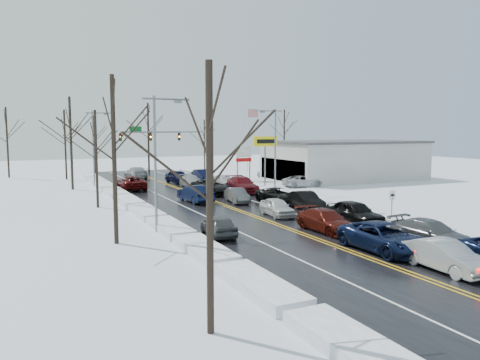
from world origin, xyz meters
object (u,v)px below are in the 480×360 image
flagpole (248,136)px  dealership_building (344,160)px  oncoming_car_0 (195,202)px  traffic_signal_mast (179,139)px  tires_plus_sign (265,145)px

flagpole → dealership_building: bearing=-53.7°
flagpole → oncoming_car_0: 29.00m
traffic_signal_mast → oncoming_car_0: traffic_signal_mast is taller
tires_plus_sign → dealership_building: bearing=8.5°
traffic_signal_mast → oncoming_car_0: (-5.17, -20.81, -5.48)m
tires_plus_sign → traffic_signal_mast: bearing=120.5°
flagpole → dealership_building: flagpole is taller
tires_plus_sign → flagpole: 14.79m
flagpole → oncoming_car_0: size_ratio=2.02×
oncoming_car_0 → dealership_building: bearing=-162.2°
dealership_building → traffic_signal_mast: bearing=154.1°
traffic_signal_mast → oncoming_car_0: bearing=-104.0°
dealership_building → oncoming_car_0: size_ratio=4.12×
tires_plus_sign → flagpole: flagpole is taller
traffic_signal_mast → tires_plus_sign: (7.05, -12.00, -0.49)m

